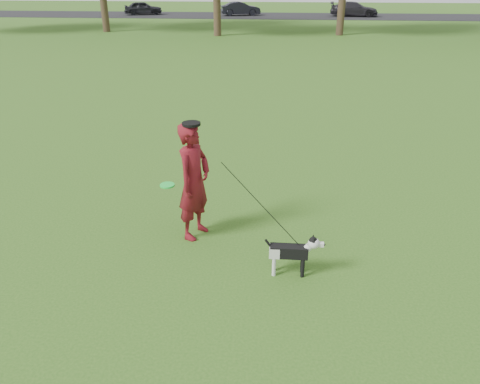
# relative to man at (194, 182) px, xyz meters

# --- Properties ---
(ground) EXTENTS (120.00, 120.00, 0.00)m
(ground) POSITION_rel_man_xyz_m (1.08, -0.25, -0.96)
(ground) COLOR #285116
(ground) RESTS_ON ground
(road) EXTENTS (120.00, 7.00, 0.02)m
(road) POSITION_rel_man_xyz_m (1.08, 39.75, -0.95)
(road) COLOR black
(road) RESTS_ON ground
(man) EXTENTS (0.69, 0.82, 1.92)m
(man) POSITION_rel_man_xyz_m (0.00, 0.00, 0.00)
(man) COLOR maroon
(man) RESTS_ON ground
(dog) EXTENTS (0.85, 0.17, 0.65)m
(dog) POSITION_rel_man_xyz_m (1.58, -0.99, -0.56)
(dog) COLOR black
(dog) RESTS_ON ground
(car_left) EXTENTS (3.76, 2.35, 1.19)m
(car_left) POSITION_rel_man_xyz_m (-11.90, 39.75, -0.34)
(car_left) COLOR black
(car_left) RESTS_ON road
(car_mid) EXTENTS (3.81, 2.14, 1.19)m
(car_mid) POSITION_rel_man_xyz_m (-2.64, 39.75, -0.34)
(car_mid) COLOR black
(car_mid) RESTS_ON road
(car_right) EXTENTS (4.45, 2.17, 1.25)m
(car_right) POSITION_rel_man_xyz_m (7.76, 39.75, -0.32)
(car_right) COLOR #232128
(car_right) RESTS_ON road
(man_held_items) EXTENTS (2.21, 1.13, 1.49)m
(man_held_items) POSITION_rel_man_xyz_m (1.07, -0.53, -0.07)
(man_held_items) COLOR #1BDB3E
(man_held_items) RESTS_ON ground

